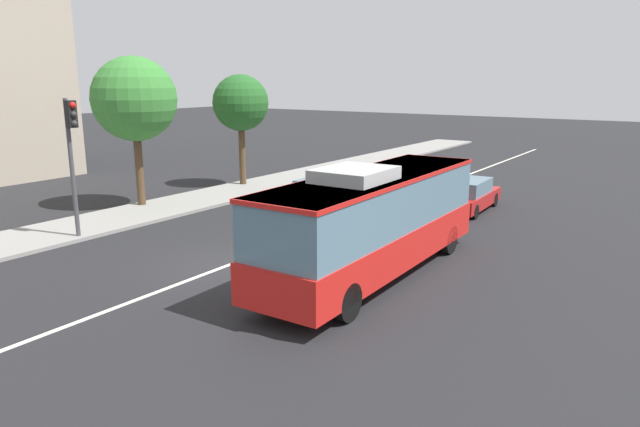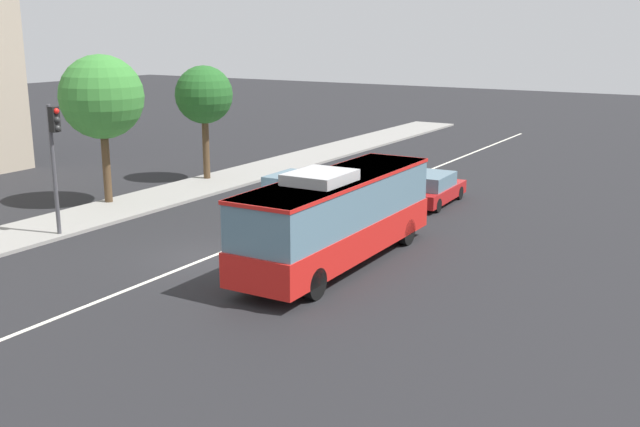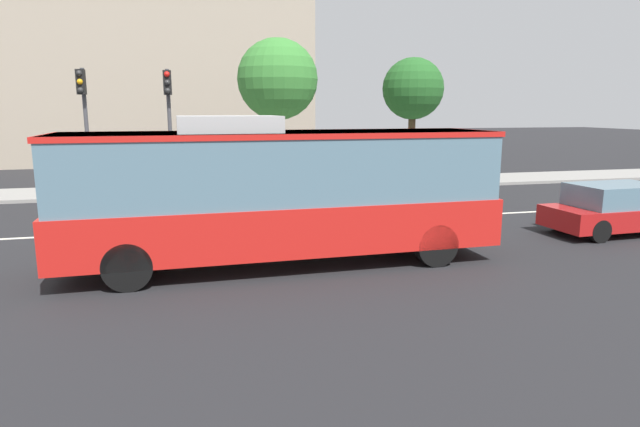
% 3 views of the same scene
% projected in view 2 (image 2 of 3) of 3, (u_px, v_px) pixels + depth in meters
% --- Properties ---
extents(ground_plane, '(160.00, 160.00, 0.00)m').
position_uv_depth(ground_plane, '(208.00, 258.00, 26.50)').
color(ground_plane, black).
extents(sidewalk_kerb, '(80.00, 3.48, 0.14)m').
position_uv_depth(sidewalk_kerb, '(55.00, 226.00, 30.58)').
color(sidewalk_kerb, gray).
rests_on(sidewalk_kerb, ground_plane).
extents(lane_centre_line, '(76.00, 0.16, 0.01)m').
position_uv_depth(lane_centre_line, '(208.00, 258.00, 26.50)').
color(lane_centre_line, silver).
rests_on(lane_centre_line, ground_plane).
extents(transit_bus, '(10.04, 2.66, 3.46)m').
position_uv_depth(transit_bus, '(337.00, 214.00, 25.39)').
color(transit_bus, red).
rests_on(transit_bus, ground_plane).
extents(sedan_red, '(4.57, 1.97, 1.46)m').
position_uv_depth(sedan_red, '(432.00, 189.00, 34.49)').
color(sedan_red, '#B21919').
rests_on(sedan_red, ground_plane).
extents(sedan_silver, '(4.55, 1.92, 1.46)m').
position_uv_depth(sedan_silver, '(289.00, 190.00, 34.16)').
color(sedan_silver, '#B7BABF').
rests_on(sedan_silver, ground_plane).
extents(traffic_light_far_corner, '(0.32, 0.62, 5.20)m').
position_uv_depth(traffic_light_far_corner, '(55.00, 148.00, 28.24)').
color(traffic_light_far_corner, '#47474C').
rests_on(traffic_light_far_corner, ground_plane).
extents(street_tree_kerbside_left, '(3.79, 3.79, 6.89)m').
position_uv_depth(street_tree_kerbside_left, '(102.00, 97.00, 33.34)').
color(street_tree_kerbside_left, '#4C3823').
rests_on(street_tree_kerbside_left, ground_plane).
extents(street_tree_kerbside_centre, '(3.04, 3.04, 6.13)m').
position_uv_depth(street_tree_kerbside_centre, '(204.00, 95.00, 38.90)').
color(street_tree_kerbside_centre, '#4C3823').
rests_on(street_tree_kerbside_centre, ground_plane).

